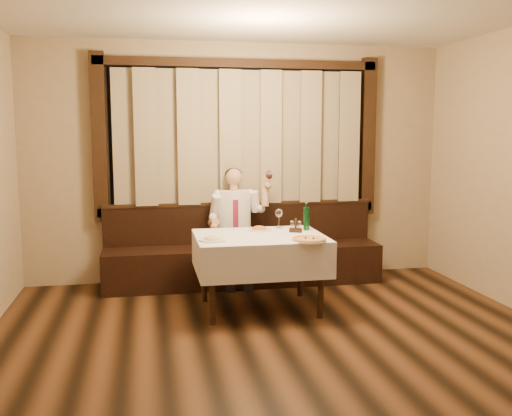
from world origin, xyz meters
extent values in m
cube|color=black|center=(0.00, 0.00, -0.01)|extent=(5.00, 6.00, 0.01)
cube|color=tan|center=(0.00, 3.00, 1.40)|extent=(5.00, 0.01, 2.80)
cube|color=black|center=(0.00, 2.98, 1.70)|extent=(3.00, 0.02, 1.60)
cube|color=orange|center=(-0.70, 2.97, 1.40)|extent=(0.50, 0.01, 0.40)
cube|color=black|center=(0.00, 2.94, 0.85)|extent=(3.30, 0.12, 0.10)
cube|color=black|center=(0.00, 2.94, 2.55)|extent=(3.30, 0.12, 0.10)
cube|color=black|center=(-1.60, 2.94, 1.70)|extent=(0.16, 0.12, 1.90)
cube|color=black|center=(1.60, 2.94, 1.70)|extent=(0.16, 0.12, 1.90)
cube|color=#807052|center=(0.00, 2.88, 1.70)|extent=(2.90, 0.08, 1.55)
cube|color=black|center=(0.00, 2.68, 0.23)|extent=(3.20, 0.60, 0.45)
cube|color=black|center=(0.00, 2.92, 0.68)|extent=(3.20, 0.12, 0.45)
cube|color=black|center=(0.00, 2.92, 0.92)|extent=(3.20, 0.14, 0.04)
cylinder|color=black|center=(-0.52, 1.33, 0.35)|extent=(0.06, 0.06, 0.71)
cylinder|color=black|center=(0.52, 1.33, 0.35)|extent=(0.06, 0.06, 0.71)
cylinder|color=black|center=(-0.52, 2.07, 0.35)|extent=(0.06, 0.06, 0.71)
cylinder|color=black|center=(0.52, 2.07, 0.35)|extent=(0.06, 0.06, 0.71)
cube|color=black|center=(0.00, 1.70, 0.73)|extent=(1.20, 0.90, 0.04)
cube|color=white|center=(0.00, 1.70, 0.75)|extent=(1.26, 0.96, 0.01)
cube|color=white|center=(0.00, 1.22, 0.58)|extent=(1.26, 0.01, 0.35)
cube|color=white|center=(0.00, 2.18, 0.58)|extent=(1.26, 0.01, 0.35)
cube|color=white|center=(-0.63, 1.70, 0.58)|extent=(0.01, 0.96, 0.35)
cube|color=white|center=(0.63, 1.70, 0.58)|extent=(0.01, 0.96, 0.35)
cylinder|color=white|center=(0.40, 1.32, 0.76)|extent=(0.33, 0.33, 0.01)
cylinder|color=#BF531C|center=(0.40, 1.32, 0.77)|extent=(0.30, 0.30, 0.01)
torus|color=tan|center=(0.40, 1.32, 0.78)|extent=(0.32, 0.32, 0.02)
sphere|color=black|center=(0.37, 1.34, 0.78)|extent=(0.02, 0.02, 0.02)
sphere|color=black|center=(0.43, 1.31, 0.78)|extent=(0.02, 0.02, 0.02)
cylinder|color=white|center=(0.04, 1.96, 0.76)|extent=(0.25, 0.25, 0.02)
ellipsoid|color=#C7441F|center=(0.04, 1.96, 0.81)|extent=(0.15, 0.15, 0.07)
cylinder|color=white|center=(-0.49, 1.50, 0.76)|extent=(0.25, 0.25, 0.02)
ellipsoid|color=beige|center=(-0.49, 1.50, 0.81)|extent=(0.16, 0.16, 0.07)
cylinder|color=#125622|center=(0.53, 1.89, 0.87)|extent=(0.06, 0.06, 0.24)
cylinder|color=#125622|center=(0.53, 1.89, 1.01)|extent=(0.03, 0.03, 0.05)
cylinder|color=silver|center=(0.53, 1.89, 1.04)|extent=(0.03, 0.03, 0.01)
cylinder|color=white|center=(0.28, 2.06, 0.76)|extent=(0.07, 0.07, 0.01)
cylinder|color=white|center=(0.28, 2.06, 0.82)|extent=(0.01, 0.01, 0.11)
ellipsoid|color=white|center=(0.28, 2.06, 0.92)|extent=(0.08, 0.08, 0.09)
cube|color=black|center=(0.39, 1.79, 0.78)|extent=(0.14, 0.11, 0.04)
cube|color=black|center=(0.39, 1.79, 0.85)|extent=(0.04, 0.06, 0.09)
cylinder|color=white|center=(0.36, 1.80, 0.82)|extent=(0.03, 0.03, 0.07)
cylinder|color=silver|center=(0.36, 1.80, 0.87)|extent=(0.04, 0.04, 0.01)
cylinder|color=white|center=(0.42, 1.78, 0.82)|extent=(0.03, 0.03, 0.07)
cylinder|color=silver|center=(0.42, 1.78, 0.87)|extent=(0.04, 0.04, 0.01)
cube|color=black|center=(-0.10, 2.57, 0.52)|extent=(0.37, 0.42, 0.15)
cube|color=black|center=(-0.21, 2.37, 0.23)|extent=(0.10, 0.11, 0.45)
cube|color=black|center=(0.00, 2.37, 0.23)|extent=(0.10, 0.11, 0.45)
ellipsoid|color=white|center=(-0.10, 2.71, 0.85)|extent=(0.39, 0.24, 0.50)
cube|color=maroon|center=(-0.10, 2.58, 0.82)|extent=(0.06, 0.01, 0.37)
cylinder|color=tan|center=(-0.10, 2.71, 1.13)|extent=(0.09, 0.09, 0.07)
sphere|color=tan|center=(-0.10, 2.71, 1.25)|extent=(0.19, 0.19, 0.19)
ellipsoid|color=black|center=(-0.10, 2.74, 1.28)|extent=(0.20, 0.20, 0.15)
sphere|color=white|center=(-0.29, 2.71, 1.05)|extent=(0.12, 0.12, 0.12)
sphere|color=white|center=(0.08, 2.71, 1.05)|extent=(0.12, 0.12, 0.12)
sphere|color=tan|center=(-0.38, 2.33, 0.75)|extent=(0.08, 0.08, 0.08)
sphere|color=tan|center=(0.27, 2.55, 1.17)|extent=(0.09, 0.09, 0.09)
cylinder|color=white|center=(0.27, 2.52, 1.21)|extent=(0.01, 0.01, 0.10)
ellipsoid|color=white|center=(0.27, 2.52, 1.29)|extent=(0.08, 0.08, 0.10)
ellipsoid|color=#4C070F|center=(0.27, 2.52, 1.27)|extent=(0.06, 0.06, 0.06)
camera|label=1|loc=(-1.08, -3.74, 1.79)|focal=40.00mm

